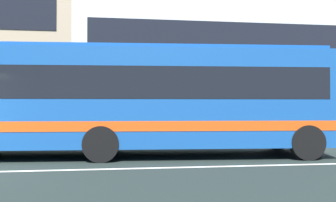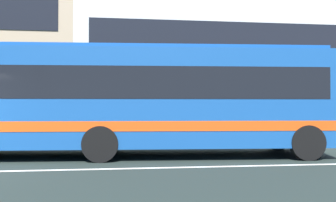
{
  "view_description": "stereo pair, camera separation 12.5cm",
  "coord_description": "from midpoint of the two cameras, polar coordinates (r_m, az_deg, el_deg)",
  "views": [
    {
      "loc": [
        4.89,
        -8.8,
        1.53
      ],
      "look_at": [
        6.44,
        2.7,
        1.71
      ],
      "focal_mm": 37.98,
      "sensor_mm": 36.0,
      "label": 1
    },
    {
      "loc": [
        5.01,
        -8.81,
        1.53
      ],
      "look_at": [
        6.44,
        2.7,
        1.71
      ],
      "focal_mm": 37.98,
      "sensor_mm": 36.0,
      "label": 2
    }
  ],
  "objects": [
    {
      "name": "transit_bus",
      "position": [
        11.05,
        -5.78,
        0.64
      ],
      "size": [
        12.3,
        3.34,
        3.31
      ],
      "color": "#16488D",
      "rests_on": "ground_plane"
    },
    {
      "name": "hedge_row_far",
      "position": [
        15.01,
        -20.33,
        -5.21
      ],
      "size": [
        17.43,
        1.1,
        0.77
      ],
      "primitive_type": "cube",
      "color": "#22511B",
      "rests_on": "ground_plane"
    },
    {
      "name": "apartment_block_right",
      "position": [
        25.41,
        9.78,
        5.86
      ],
      "size": [
        19.73,
        11.07,
        9.03
      ],
      "color": "silver",
      "rests_on": "ground_plane"
    }
  ]
}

